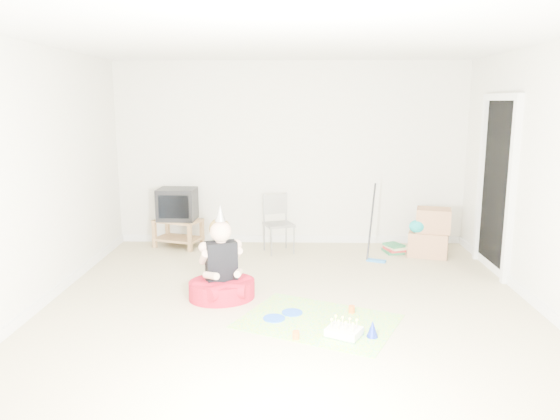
{
  "coord_description": "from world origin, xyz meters",
  "views": [
    {
      "loc": [
        0.03,
        -5.3,
        2.04
      ],
      "look_at": [
        -0.1,
        0.4,
        0.9
      ],
      "focal_mm": 35.0,
      "sensor_mm": 36.0,
      "label": 1
    }
  ],
  "objects_px": {
    "tv_stand": "(178,230)",
    "cardboard_boxes": "(430,233)",
    "birthday_cake": "(344,332)",
    "crt_tv": "(177,204)",
    "folding_chair": "(279,224)",
    "seated_woman": "(222,278)"
  },
  "relations": [
    {
      "from": "tv_stand",
      "to": "cardboard_boxes",
      "type": "xyz_separation_m",
      "value": [
        3.46,
        -0.37,
        0.07
      ]
    },
    {
      "from": "cardboard_boxes",
      "to": "birthday_cake",
      "type": "bearing_deg",
      "value": -117.78
    },
    {
      "from": "crt_tv",
      "to": "birthday_cake",
      "type": "xyz_separation_m",
      "value": [
        2.08,
        -2.99,
        -0.58
      ]
    },
    {
      "from": "cardboard_boxes",
      "to": "folding_chair",
      "type": "bearing_deg",
      "value": 176.64
    },
    {
      "from": "crt_tv",
      "to": "seated_woman",
      "type": "distance_m",
      "value": 2.27
    },
    {
      "from": "seated_woman",
      "to": "cardboard_boxes",
      "type": "bearing_deg",
      "value": 33.14
    },
    {
      "from": "tv_stand",
      "to": "crt_tv",
      "type": "bearing_deg",
      "value": 116.57
    },
    {
      "from": "folding_chair",
      "to": "cardboard_boxes",
      "type": "relative_size",
      "value": 1.25
    },
    {
      "from": "cardboard_boxes",
      "to": "seated_woman",
      "type": "height_order",
      "value": "seated_woman"
    },
    {
      "from": "tv_stand",
      "to": "cardboard_boxes",
      "type": "distance_m",
      "value": 3.48
    },
    {
      "from": "folding_chair",
      "to": "birthday_cake",
      "type": "height_order",
      "value": "folding_chair"
    },
    {
      "from": "folding_chair",
      "to": "cardboard_boxes",
      "type": "bearing_deg",
      "value": -3.36
    },
    {
      "from": "crt_tv",
      "to": "folding_chair",
      "type": "xyz_separation_m",
      "value": [
        1.44,
        -0.25,
        -0.23
      ]
    },
    {
      "from": "tv_stand",
      "to": "birthday_cake",
      "type": "distance_m",
      "value": 3.65
    },
    {
      "from": "birthday_cake",
      "to": "seated_woman",
      "type": "bearing_deg",
      "value": 141.96
    },
    {
      "from": "folding_chair",
      "to": "birthday_cake",
      "type": "relative_size",
      "value": 2.24
    },
    {
      "from": "cardboard_boxes",
      "to": "crt_tv",
      "type": "bearing_deg",
      "value": 173.85
    },
    {
      "from": "tv_stand",
      "to": "folding_chair",
      "type": "relative_size",
      "value": 0.91
    },
    {
      "from": "crt_tv",
      "to": "cardboard_boxes",
      "type": "xyz_separation_m",
      "value": [
        3.46,
        -0.37,
        -0.31
      ]
    },
    {
      "from": "tv_stand",
      "to": "birthday_cake",
      "type": "height_order",
      "value": "tv_stand"
    },
    {
      "from": "folding_chair",
      "to": "birthday_cake",
      "type": "distance_m",
      "value": 2.83
    },
    {
      "from": "folding_chair",
      "to": "seated_woman",
      "type": "bearing_deg",
      "value": -107.11
    }
  ]
}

